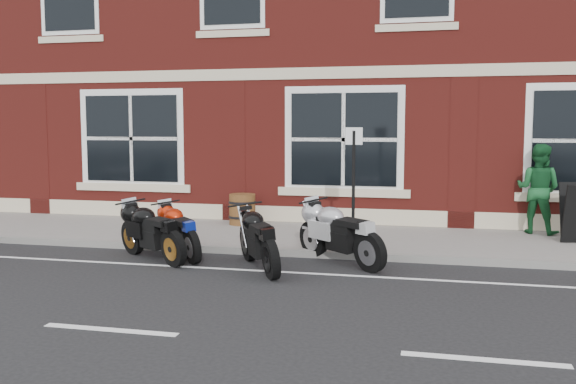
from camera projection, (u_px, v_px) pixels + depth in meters
The scene contains 11 objects.
ground at pixel (206, 271), 10.05m from camera, with size 80.00×80.00×0.00m, color black.
sidewalk at pixel (258, 235), 12.95m from camera, with size 30.00×3.00×0.12m, color slate.
kerb at pixel (234, 250), 11.42m from camera, with size 30.00×0.16×0.12m, color slate.
pub_building at pixel (325, 3), 19.59m from camera, with size 24.00×12.00×12.00m, color maroon.
moto_sport_red at pixel (180, 229), 11.13m from camera, with size 1.32×1.47×0.84m.
moto_sport_black at pixel (152, 230), 10.84m from camera, with size 1.69×1.24×0.89m.
moto_sport_silver at pixel (340, 231), 10.54m from camera, with size 1.64×1.48×0.94m.
moto_naked_black at pixel (260, 236), 10.15m from camera, with size 1.14×1.80×0.91m.
pedestrian_right at pixel (538, 189), 12.76m from camera, with size 0.87×0.68×1.79m, color #165026.
barrel_planter at pixel (242, 209), 13.98m from camera, with size 0.60×0.60×0.67m.
parking_sign at pixel (354, 179), 11.23m from camera, with size 0.30×0.06×2.12m.
Camera 1 is at (3.53, -9.31, 2.27)m, focal length 40.00 mm.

